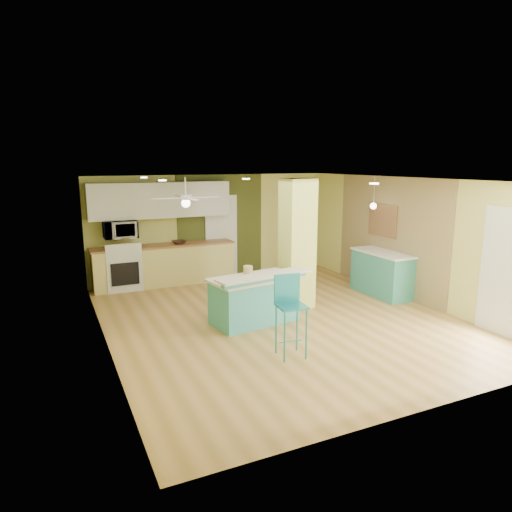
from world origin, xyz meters
The scene contains 23 objects.
floor centered at (0.00, 0.00, -0.01)m, with size 6.00×7.00×0.01m, color olive.
ceiling centered at (0.00, 0.00, 2.50)m, with size 6.00×7.00×0.01m, color white.
wall_back centered at (0.00, 3.50, 1.25)m, with size 6.00×0.01×2.50m, color #CECC6E.
wall_front centered at (0.00, -3.50, 1.25)m, with size 6.00×0.01×2.50m, color #CECC6E.
wall_left centered at (-3.00, 0.00, 1.25)m, with size 0.01×7.00×2.50m, color #CECC6E.
wall_right centered at (3.00, 0.00, 1.25)m, with size 0.01×7.00×2.50m, color #CECC6E.
wood_panel centered at (2.99, 0.60, 1.25)m, with size 0.02×3.40×2.50m, color olive.
olive_accent centered at (0.20, 3.49, 1.25)m, with size 2.20×0.02×2.50m, color #42481C.
interior_door centered at (0.20, 3.46, 1.00)m, with size 0.82×0.05×2.00m, color silver.
french_door centered at (2.97, -2.30, 1.05)m, with size 0.04×1.08×2.10m, color white.
column centered at (0.65, 0.50, 1.25)m, with size 0.55×0.55×2.50m, color #D5DD66.
kitchen_run centered at (-1.30, 3.20, 0.47)m, with size 3.25×0.63×0.94m.
stove centered at (-2.25, 3.19, 0.46)m, with size 0.76×0.66×1.08m.
upper_cabinets centered at (-1.30, 3.32, 1.95)m, with size 3.20×0.34×0.80m, color silver.
microwave centered at (-2.25, 3.20, 1.35)m, with size 0.70×0.48×0.39m, color white.
ceiling_fan centered at (-1.10, 2.00, 2.08)m, with size 1.41×1.41×0.61m.
pendant_lamp centered at (2.65, 0.75, 1.88)m, with size 0.14×0.14×0.69m.
wall_decor centered at (2.96, 0.80, 1.55)m, with size 0.03×0.90×0.70m, color brown.
peninsula centered at (-0.48, 0.00, 0.44)m, with size 1.81×1.19×0.95m.
bar_stool centered at (-0.60, -1.46, 0.81)m, with size 0.44×0.44×1.20m.
side_counter centered at (2.70, 0.42, 0.47)m, with size 0.62×1.46×0.94m.
fruit_bowl centered at (-0.96, 3.15, 0.98)m, with size 0.32×0.32×0.08m, color #362116.
canister centered at (-0.52, 0.20, 0.91)m, with size 0.16×0.16×0.17m, color gold.
Camera 1 is at (-3.71, -7.02, 2.81)m, focal length 32.00 mm.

